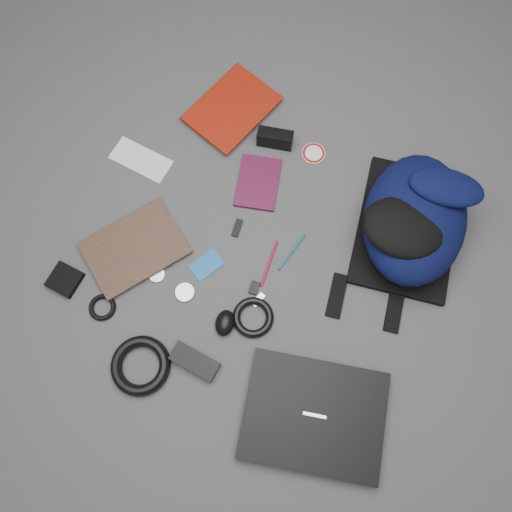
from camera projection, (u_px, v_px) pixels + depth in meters
The scene contains 23 objects.
ground at pixel (256, 258), 1.52m from camera, with size 4.00×4.00×0.00m, color #4F4F51.
backpack at pixel (415, 219), 1.45m from camera, with size 0.32×0.46×0.19m, color black, non-canonical shape.
laptop at pixel (314, 415), 1.37m from camera, with size 0.38×0.30×0.04m, color black.
textbook_red at pixel (208, 91), 1.67m from camera, with size 0.21×0.28×0.03m, color maroon.
comic_book at pixel (119, 221), 1.54m from camera, with size 0.21×0.29×0.02m, color #98590A.
envelope at pixel (141, 160), 1.61m from camera, with size 0.20×0.09×0.00m, color white.
dvd_case at pixel (258, 183), 1.58m from camera, with size 0.13×0.18×0.01m, color #450D27.
compact_camera at pixel (275, 139), 1.60m from camera, with size 0.11×0.04×0.06m, color black.
sticker_disc at pixel (314, 153), 1.62m from camera, with size 0.08×0.08×0.00m, color white.
pen_teal at pixel (292, 252), 1.52m from camera, with size 0.01×0.01×0.14m, color #0B5A69.
pen_red at pixel (269, 263), 1.51m from camera, with size 0.01×0.01×0.15m, color #A10C2A.
id_badge at pixel (207, 265), 1.51m from camera, with size 0.06×0.09×0.00m, color #175CB0.
usb_black at pixel (237, 228), 1.54m from camera, with size 0.02×0.06×0.01m, color black.
usb_silver at pixel (258, 300), 1.47m from camera, with size 0.02×0.04×0.01m, color silver.
key_fob at pixel (254, 288), 1.48m from camera, with size 0.02×0.04×0.01m, color black.
mouse at pixel (225, 323), 1.44m from camera, with size 0.06×0.08×0.04m, color black.
headphone_left at pixel (157, 275), 1.49m from camera, with size 0.05×0.05×0.01m, color silver.
headphone_right at pixel (185, 292), 1.48m from camera, with size 0.06×0.06×0.01m, color #A9A9AB.
cable_coil at pixel (253, 317), 1.45m from camera, with size 0.12×0.12×0.02m, color black.
power_brick at pixel (195, 361), 1.41m from camera, with size 0.14×0.06×0.03m, color black.
power_cord_coil at pixel (141, 366), 1.41m from camera, with size 0.17×0.17×0.03m, color black.
pouch at pixel (65, 280), 1.48m from camera, with size 0.09×0.09×0.02m, color black.
earbud_coil at pixel (102, 307), 1.46m from camera, with size 0.08×0.08×0.02m, color black.
Camera 1 is at (0.22, -0.37, 1.45)m, focal length 35.00 mm.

